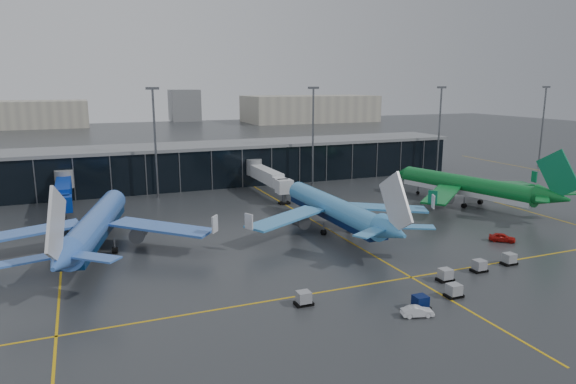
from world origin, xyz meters
name	(u,v)px	position (x,y,z in m)	size (l,w,h in m)	color
ground	(302,254)	(0.00, 0.00, 0.00)	(600.00, 600.00, 0.00)	#282B2D
terminal_pier	(208,164)	(0.00, 62.00, 5.42)	(142.00, 17.00, 10.70)	black
jet_bridges	(64,191)	(-35.00, 42.99, 4.55)	(94.00, 27.50, 7.20)	#595B60
flood_masts	(239,136)	(5.00, 50.00, 13.81)	(203.00, 0.50, 25.50)	#595B60
distant_hangars	(208,110)	(49.94, 270.08, 8.79)	(260.00, 71.00, 22.00)	#B2AD99
taxi_lines	(328,229)	(10.00, 10.61, 0.01)	(220.00, 120.00, 0.02)	gold
airliner_arkefly	(95,208)	(-29.73, 14.04, 6.88)	(39.30, 44.75, 13.75)	#3C6BC5
airliner_klm_near	(333,195)	(10.58, 10.02, 6.57)	(37.53, 42.74, 13.13)	#3E8FCE
airliner_aer_lingus	(466,174)	(46.99, 17.46, 6.75)	(38.59, 43.95, 13.51)	#0C6B28
baggage_carts	(439,281)	(11.44, -19.16, 0.76)	(36.14, 9.33, 1.70)	black
mobile_airstair	(355,227)	(14.09, 7.90, 0.77)	(2.99, 3.68, 3.45)	silver
service_van_red	(502,237)	(34.01, -7.08, 0.73)	(1.72, 4.26, 1.45)	#AC120D
service_van_white	(417,311)	(3.39, -25.46, 0.61)	(1.30, 3.72, 1.23)	silver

